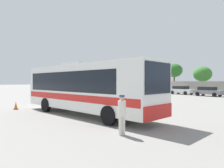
{
  "coord_description": "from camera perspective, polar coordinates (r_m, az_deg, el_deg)",
  "views": [
    {
      "loc": [
        12.19,
        -8.62,
        2.32
      ],
      "look_at": [
        0.14,
        1.56,
        2.12
      ],
      "focal_mm": 32.81,
      "sensor_mm": 36.0,
      "label": 1
    }
  ],
  "objects": [
    {
      "name": "ground_plane",
      "position": [
        22.38,
        16.58,
        -5.27
      ],
      "size": [
        300.0,
        300.0,
        0.0
      ],
      "primitive_type": "plane",
      "color": "gray"
    },
    {
      "name": "coach_bus_white_red",
      "position": [
        14.47,
        -7.92,
        -0.68
      ],
      "size": [
        12.01,
        3.59,
        3.7
      ],
      "color": "white",
      "rests_on": "ground_plane"
    },
    {
      "name": "attendant_by_bus_door",
      "position": [
        8.92,
        2.78,
        -7.87
      ],
      "size": [
        0.39,
        0.39,
        1.73
      ],
      "color": "silver",
      "rests_on": "ground_plane"
    },
    {
      "name": "vendor_umbrella_secondary_yellow",
      "position": [
        24.35,
        -14.68,
        -0.56
      ],
      "size": [
        1.98,
        1.98,
        2.12
      ],
      "color": "gray",
      "rests_on": "ground_plane"
    },
    {
      "name": "parked_car_leftmost_white",
      "position": [
        39.08,
        18.79,
        -1.58
      ],
      "size": [
        4.54,
        2.26,
        1.49
      ],
      "color": "silver",
      "rests_on": "ground_plane"
    },
    {
      "name": "parked_car_second_grey",
      "position": [
        35.74,
        25.22,
        -1.82
      ],
      "size": [
        4.42,
        2.12,
        1.48
      ],
      "color": "slate",
      "rests_on": "ground_plane"
    },
    {
      "name": "roadside_tree_left",
      "position": [
        51.03,
        16.96,
        3.63
      ],
      "size": [
        3.8,
        3.8,
        6.59
      ],
      "color": "brown",
      "rests_on": "ground_plane"
    },
    {
      "name": "roadside_tree_midleft",
      "position": [
        45.49,
        23.91,
        2.55
      ],
      "size": [
        3.63,
        3.63,
        5.39
      ],
      "color": "brown",
      "rests_on": "ground_plane"
    },
    {
      "name": "traffic_cone_on_apron",
      "position": [
        18.91,
        -25.22,
        -5.47
      ],
      "size": [
        0.36,
        0.36,
        0.64
      ],
      "color": "black",
      "rests_on": "ground_plane"
    }
  ]
}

